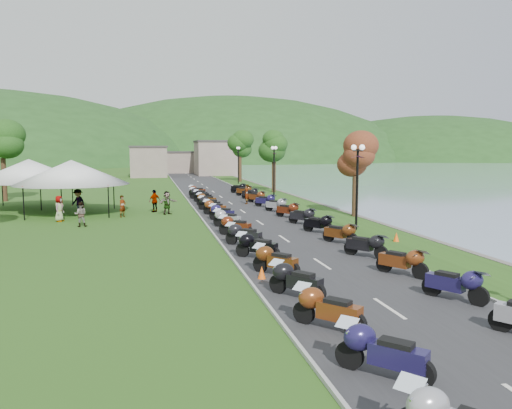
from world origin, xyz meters
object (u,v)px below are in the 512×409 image
vendor_tent_main (72,187)px  pedestrian_c (79,214)px  pedestrian_b (81,227)px  pedestrian_a (123,217)px

vendor_tent_main → pedestrian_c: vendor_tent_main is taller
vendor_tent_main → pedestrian_b: (1.36, -6.51, -2.00)m
vendor_tent_main → pedestrian_a: size_ratio=3.56×
vendor_tent_main → pedestrian_c: (0.42, -0.36, -2.00)m
pedestrian_b → pedestrian_c: pedestrian_c is taller
vendor_tent_main → pedestrian_c: size_ratio=2.94×
pedestrian_a → pedestrian_c: 3.95m
pedestrian_a → pedestrian_b: (-2.33, -3.93, 0.00)m
pedestrian_c → pedestrian_b: bearing=-41.6°
pedestrian_a → pedestrian_c: pedestrian_c is taller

